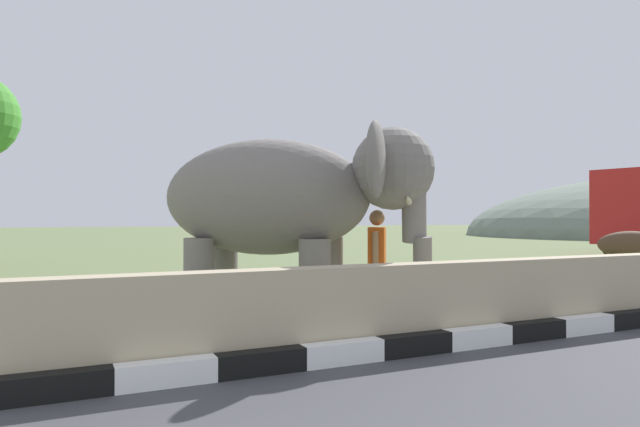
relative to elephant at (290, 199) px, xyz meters
The scene contains 4 objects.
barrier_parapet 2.71m from the elephant, 119.46° to the right, with size 28.00×0.36×1.00m, color tan.
elephant is the anchor object (origin of this frame).
person_handler 1.57m from the elephant, 19.20° to the right, with size 0.44×0.56×1.66m.
cow_near 9.65m from the elephant, ahead, with size 1.65×1.62×1.23m.
Camera 1 is at (0.11, -1.59, 1.52)m, focal length 31.17 mm.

